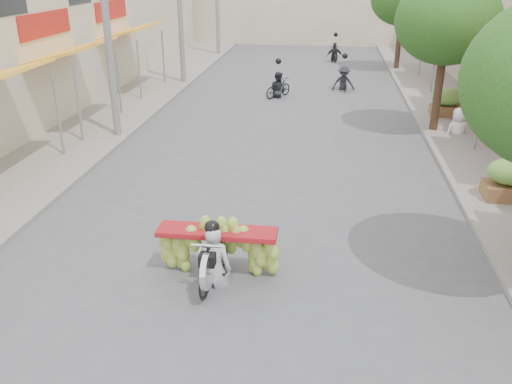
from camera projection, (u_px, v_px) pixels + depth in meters
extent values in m
cube|color=gray|center=(107.00, 112.00, 21.46)|extent=(4.00, 60.00, 0.12)
cube|color=gray|center=(473.00, 125.00, 19.81)|extent=(4.00, 60.00, 0.12)
cylinder|color=slate|center=(59.00, 117.00, 16.15)|extent=(0.08, 0.08, 2.55)
cube|color=yellow|center=(73.00, 50.00, 18.59)|extent=(1.77, 4.00, 0.53)
cylinder|color=slate|center=(79.00, 106.00, 17.43)|extent=(0.08, 0.08, 2.55)
cylinder|color=slate|center=(119.00, 83.00, 20.71)|extent=(0.08, 0.08, 2.55)
cube|color=#A41B15|center=(45.00, 24.00, 18.36)|extent=(0.10, 3.50, 0.80)
cube|color=yellow|center=(132.00, 30.00, 24.06)|extent=(1.77, 4.00, 0.53)
cylinder|color=slate|center=(139.00, 71.00, 22.90)|extent=(0.08, 0.08, 2.55)
cylinder|color=slate|center=(163.00, 58.00, 26.19)|extent=(0.08, 0.08, 2.55)
cube|color=#A41B15|center=(111.00, 10.00, 23.84)|extent=(0.10, 3.50, 0.80)
cylinder|color=slate|center=(480.00, 113.00, 16.59)|extent=(0.08, 0.08, 2.55)
cube|color=red|center=(482.00, 45.00, 19.65)|extent=(1.77, 4.20, 0.53)
cylinder|color=slate|center=(464.00, 97.00, 18.59)|extent=(0.08, 0.08, 2.55)
cylinder|color=slate|center=(443.00, 76.00, 22.06)|extent=(0.08, 0.08, 2.55)
cube|color=red|center=(449.00, 27.00, 25.13)|extent=(1.77, 4.20, 0.53)
cylinder|color=slate|center=(434.00, 66.00, 24.07)|extent=(0.08, 0.08, 2.55)
cylinder|color=slate|center=(421.00, 53.00, 27.53)|extent=(0.08, 0.08, 2.55)
cylinder|color=slate|center=(106.00, 15.00, 16.99)|extent=(0.24, 0.24, 8.00)
cylinder|color=#3A2719|center=(439.00, 87.00, 18.48)|extent=(0.28, 0.28, 3.20)
ellipsoid|color=#255418|center=(448.00, 20.00, 17.62)|extent=(3.40, 3.40, 2.90)
cylinder|color=#3A2719|center=(399.00, 41.00, 29.43)|extent=(0.28, 0.28, 3.20)
cube|color=brown|center=(509.00, 189.00, 13.39)|extent=(1.20, 0.80, 0.50)
cube|color=brown|center=(446.00, 109.00, 20.69)|extent=(1.20, 0.80, 0.50)
ellipsoid|color=#5F9738|center=(449.00, 94.00, 20.47)|extent=(1.20, 0.88, 0.66)
imported|color=black|center=(214.00, 258.00, 9.98)|extent=(0.70, 1.83, 1.05)
cylinder|color=silver|center=(206.00, 272.00, 9.35)|extent=(0.10, 0.66, 0.66)
cube|color=black|center=(207.00, 260.00, 9.37)|extent=(0.28, 0.22, 0.22)
cylinder|color=silver|center=(208.00, 246.00, 9.37)|extent=(0.60, 0.05, 0.05)
cube|color=maroon|center=(217.00, 232.00, 10.16)|extent=(2.26, 0.55, 0.10)
imported|color=#BBBBC4|center=(212.00, 225.00, 9.66)|extent=(0.66, 0.49, 1.83)
sphere|color=black|center=(210.00, 180.00, 9.29)|extent=(0.28, 0.28, 0.28)
imported|color=white|center=(461.00, 108.00, 18.35)|extent=(0.96, 0.72, 1.74)
imported|color=black|center=(278.00, 88.00, 23.91)|extent=(1.30, 1.55, 0.84)
imported|color=#24252B|center=(278.00, 72.00, 23.64)|extent=(0.93, 0.84, 1.65)
sphere|color=black|center=(278.00, 61.00, 23.46)|extent=(0.26, 0.26, 0.26)
imported|color=black|center=(344.00, 81.00, 25.22)|extent=(0.63, 1.57, 0.90)
imported|color=#24252B|center=(344.00, 66.00, 24.96)|extent=(1.12, 0.69, 1.65)
sphere|color=black|center=(345.00, 56.00, 24.78)|extent=(0.26, 0.26, 0.26)
imported|color=black|center=(335.00, 54.00, 32.47)|extent=(0.66, 1.54, 0.85)
imported|color=#24252B|center=(335.00, 42.00, 32.19)|extent=(1.00, 0.61, 1.65)
sphere|color=black|center=(336.00, 35.00, 32.01)|extent=(0.26, 0.26, 0.26)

